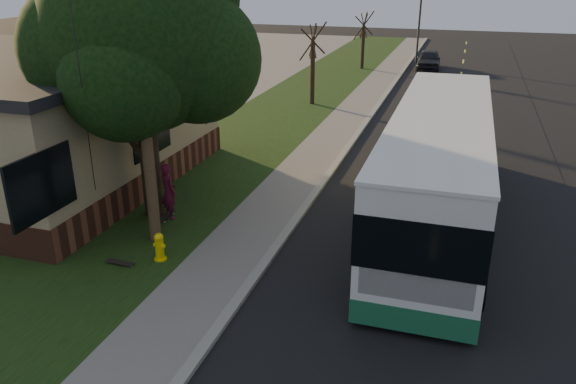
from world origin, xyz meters
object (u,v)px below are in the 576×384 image
object	(u,v)px
transit_bus	(438,164)
distant_car	(429,59)
leafy_tree	(142,40)
skateboard_spare	(120,263)
traffic_signal	(419,21)
skateboarder	(169,191)
utility_pole	(139,72)
bare_tree_near	(313,65)
fire_hydrant	(159,247)
skateboard_main	(166,216)
bare_tree_far	(363,41)
dumpster	(153,130)

from	to	relation	value
transit_bus	distant_car	xyz separation A→B (m)	(-2.24, 26.95, -1.07)
leafy_tree	skateboard_spare	size ratio (longest dim) A/B	10.40
leafy_tree	skateboard_spare	xyz separation A→B (m)	(0.73, -3.18, -5.04)
traffic_signal	skateboarder	bearing A→B (deg)	-97.39
utility_pole	bare_tree_near	distance (m)	17.19
utility_pole	leafy_tree	bearing A→B (deg)	117.60
utility_pole	skateboard_spare	bearing A→B (deg)	-94.87
fire_hydrant	skateboard_spare	size ratio (longest dim) A/B	0.99
leafy_tree	distant_car	xyz separation A→B (m)	(5.77, 28.99, -4.48)
skateboarder	skateboard_main	xyz separation A→B (m)	(-0.10, -0.08, -0.78)
bare_tree_far	skateboard_main	size ratio (longest dim) A/B	4.55
utility_pole	skateboarder	bearing A→B (deg)	102.01
fire_hydrant	traffic_signal	distance (m)	34.25
bare_tree_far	utility_pole	bearing A→B (deg)	-90.60
bare_tree_far	transit_bus	xyz separation A→B (m)	(6.83, -25.32, -0.25)
bare_tree_near	distant_car	size ratio (longest dim) A/B	1.07
fire_hydrant	skateboard_main	distance (m)	2.57
skateboard_spare	utility_pole	bearing A→B (deg)	85.13
skateboard_main	skateboard_spare	distance (m)	2.85
skateboard_spare	distant_car	xyz separation A→B (m)	(5.03, 32.17, 0.56)
transit_bus	utility_pole	bearing A→B (deg)	-152.66
leafy_tree	bare_tree_far	xyz separation A→B (m)	(1.17, 27.35, -3.16)
leafy_tree	traffic_signal	bearing A→B (deg)	81.53
skateboarder	distant_car	size ratio (longest dim) A/B	0.42
traffic_signal	skateboard_main	world-z (taller)	traffic_signal
leafy_tree	skateboarder	xyz separation A→B (m)	(0.57, -0.27, -4.25)
utility_pole	leafy_tree	size ratio (longest dim) A/B	1.16
bare_tree_near	skateboard_spare	xyz separation A→B (m)	(0.06, -18.54, -2.03)
traffic_signal	dumpster	size ratio (longest dim) A/B	3.38
transit_bus	skateboarder	xyz separation A→B (m)	(-7.43, -2.30, -0.84)
skateboard_spare	traffic_signal	bearing A→B (deg)	83.50
skateboard_main	skateboard_spare	xyz separation A→B (m)	(0.26, -2.84, -0.01)
bare_tree_far	skateboarder	world-z (taller)	bare_tree_far
bare_tree_near	skateboarder	world-z (taller)	bare_tree_near
skateboard_main	transit_bus	bearing A→B (deg)	17.56
skateboard_spare	transit_bus	bearing A→B (deg)	35.68
dumpster	bare_tree_far	bearing A→B (deg)	77.05
traffic_signal	skateboard_spare	xyz separation A→B (m)	(-3.94, -34.54, -3.04)
traffic_signal	skateboard_spare	bearing A→B (deg)	-96.50
utility_pole	skateboarder	world-z (taller)	utility_pole
dumpster	traffic_signal	bearing A→B (deg)	71.61
skateboarder	distant_car	distance (m)	29.71
utility_pole	distant_car	bearing A→B (deg)	80.91
leafy_tree	traffic_signal	distance (m)	31.76
leafy_tree	skateboard_spare	bearing A→B (deg)	-77.00
leafy_tree	bare_tree_near	size ratio (longest dim) A/B	1.81
bare_tree_near	skateboard_spare	world-z (taller)	bare_tree_near
skateboarder	skateboard_spare	world-z (taller)	skateboarder
distant_car	bare_tree_far	bearing A→B (deg)	-162.82
transit_bus	skateboard_spare	distance (m)	9.10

